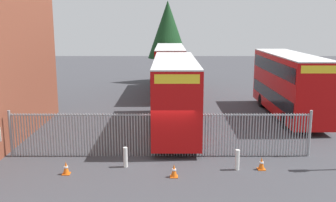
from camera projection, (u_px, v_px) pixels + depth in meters
The scene contains 11 objects.
ground_plane at pixel (168, 117), 27.18m from camera, with size 100.00×100.00×0.00m, color #3D3D42.
palisade_fence at pixel (160, 133), 19.11m from camera, with size 15.01×0.14×2.35m.
double_decker_bus_near_gate at pixel (175, 92), 23.51m from camera, with size 2.54×10.81×4.42m.
double_decker_bus_behind_fence_left at pixel (288, 82), 27.11m from camera, with size 2.54×10.81×4.42m.
double_decker_bus_behind_fence_right at pixel (170, 68), 35.51m from camera, with size 2.54×10.81×4.42m.
bollard_near_left at pixel (125, 157), 17.78m from camera, with size 0.20×0.20×0.95m, color silver.
bollard_center_front at pixel (237, 160), 17.45m from camera, with size 0.20×0.20×0.95m, color silver.
traffic_cone_by_gate at pixel (261, 164), 17.50m from camera, with size 0.34×0.34×0.59m.
traffic_cone_mid_forecourt at pixel (66, 168), 16.96m from camera, with size 0.34×0.34×0.59m.
traffic_cone_near_kerb at pixel (174, 171), 16.65m from camera, with size 0.34×0.34×0.59m.
tree_tall_back at pixel (167, 30), 42.01m from camera, with size 4.34×4.34×8.90m.
Camera 1 is at (-0.02, -18.39, 6.60)m, focal length 41.17 mm.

